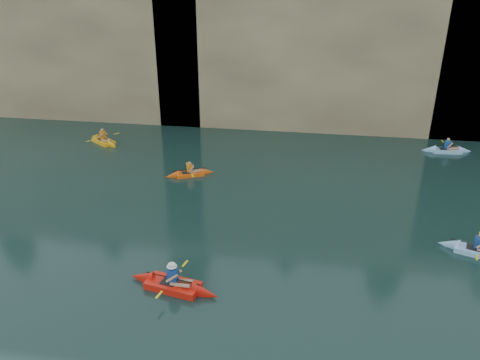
# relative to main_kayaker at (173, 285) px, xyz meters

# --- Properties ---
(ground) EXTENTS (160.00, 160.00, 0.00)m
(ground) POSITION_rel_main_kayaker_xyz_m (3.50, -2.82, -0.18)
(ground) COLOR black
(ground) RESTS_ON ground
(cliff) EXTENTS (70.00, 16.00, 12.00)m
(cliff) POSITION_rel_main_kayaker_xyz_m (3.50, 27.18, 5.82)
(cliff) COLOR tan
(cliff) RESTS_ON ground
(cliff_slab_west) EXTENTS (26.00, 2.40, 10.56)m
(cliff_slab_west) POSITION_rel_main_kayaker_xyz_m (-16.50, 19.78, 5.10)
(cliff_slab_west) COLOR tan
(cliff_slab_west) RESTS_ON ground
(cliff_slab_center) EXTENTS (24.00, 2.40, 11.40)m
(cliff_slab_center) POSITION_rel_main_kayaker_xyz_m (5.50, 19.78, 5.52)
(cliff_slab_center) COLOR tan
(cliff_slab_center) RESTS_ON ground
(sea_cave_west) EXTENTS (4.50, 1.00, 4.00)m
(sea_cave_west) POSITION_rel_main_kayaker_xyz_m (-14.50, 19.13, 1.82)
(sea_cave_west) COLOR black
(sea_cave_west) RESTS_ON ground
(sea_cave_center) EXTENTS (3.50, 1.00, 3.20)m
(sea_cave_center) POSITION_rel_main_kayaker_xyz_m (-0.50, 19.13, 1.42)
(sea_cave_center) COLOR black
(sea_cave_center) RESTS_ON ground
(sea_cave_east) EXTENTS (5.00, 1.00, 4.50)m
(sea_cave_east) POSITION_rel_main_kayaker_xyz_m (13.50, 19.13, 2.07)
(sea_cave_east) COLOR black
(sea_cave_east) RESTS_ON ground
(main_kayaker) EXTENTS (3.63, 2.37, 1.32)m
(main_kayaker) POSITION_rel_main_kayaker_xyz_m (0.00, 0.00, 0.00)
(main_kayaker) COLOR red
(main_kayaker) RESTS_ON ground
(kayaker_orange) EXTENTS (2.75, 1.92, 1.04)m
(kayaker_orange) POSITION_rel_main_kayaker_xyz_m (-2.01, 9.98, -0.05)
(kayaker_orange) COLOR #FF5B10
(kayaker_orange) RESTS_ON ground
(kayaker_ltblue_near) EXTENTS (3.10, 2.26, 1.20)m
(kayaker_ltblue_near) POSITION_rel_main_kayaker_xyz_m (11.60, 4.19, -0.03)
(kayaker_ltblue_near) COLOR #95CCF9
(kayaker_ltblue_near) RESTS_ON ground
(kayaker_yellow) EXTENTS (2.93, 2.38, 1.25)m
(kayaker_yellow) POSITION_rel_main_kayaker_xyz_m (-9.07, 14.27, -0.02)
(kayaker_yellow) COLOR yellow
(kayaker_yellow) RESTS_ON ground
(kayaker_ltblue_mid) EXTENTS (3.14, 2.33, 1.18)m
(kayaker_ltblue_mid) POSITION_rel_main_kayaker_xyz_m (13.10, 16.14, -0.03)
(kayaker_ltblue_mid) COLOR #98CFFF
(kayaker_ltblue_mid) RESTS_ON ground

